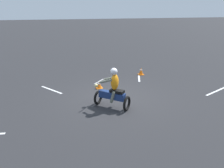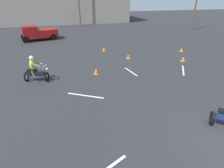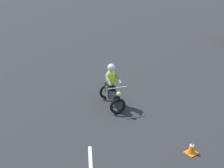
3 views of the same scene
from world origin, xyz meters
TOP-DOWN VIEW (x-y plane):
  - ground_plane at (0.00, 0.00)m, footprint 120.00×120.00m
  - motorcycle_rider_foreground at (0.30, 0.85)m, footprint 1.46×1.36m
  - traffic_cone_near_left at (0.46, -1.41)m, footprint 0.32×0.32m
  - traffic_cone_near_right at (-2.35, -3.06)m, footprint 0.32×0.32m
  - lane_stripe_sw at (-5.14, 0.20)m, footprint 1.99×0.98m
  - lane_stripe_s at (-2.05, -2.57)m, footprint 0.56×1.42m
  - lane_stripe_se at (2.78, -1.72)m, footprint 1.05×1.30m

SIDE VIEW (x-z plane):
  - ground_plane at x=0.00m, z-range 0.00..0.00m
  - lane_stripe_sw at x=-5.14m, z-range 0.00..0.01m
  - lane_stripe_s at x=-2.05m, z-range 0.00..0.01m
  - lane_stripe_se at x=2.78m, z-range 0.00..0.01m
  - traffic_cone_near_left at x=0.46m, z-range -0.01..0.36m
  - traffic_cone_near_right at x=-2.35m, z-range -0.01..0.44m
  - motorcycle_rider_foreground at x=0.30m, z-range -0.10..1.56m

